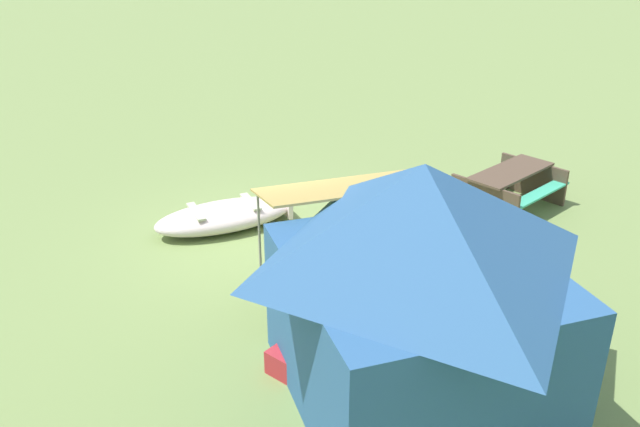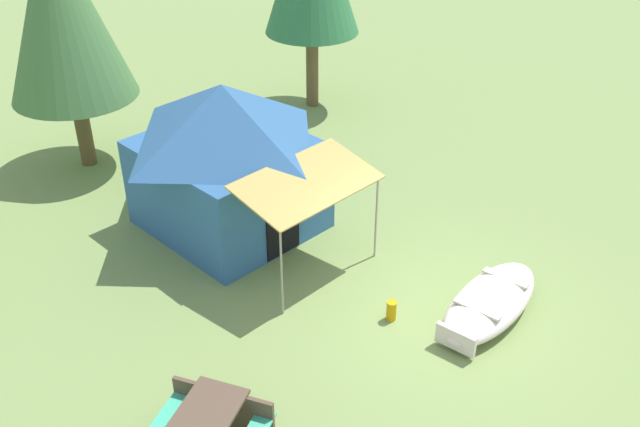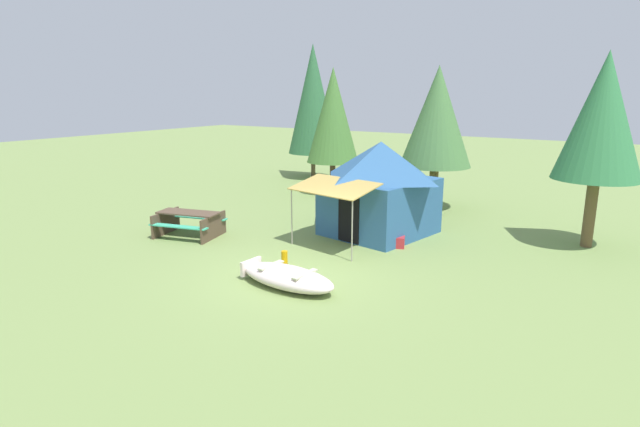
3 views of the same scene
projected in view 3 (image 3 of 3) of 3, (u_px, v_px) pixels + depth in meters
ground_plane at (294, 272)px, 12.44m from camera, size 80.00×80.00×0.00m
beached_rowboat at (287, 277)px, 11.47m from camera, size 2.53×1.17×0.45m
canvas_cabin_tent at (380, 187)px, 15.50m from camera, size 3.39×4.72×2.83m
picnic_table at (189, 221)px, 15.45m from camera, size 2.16×1.83×0.75m
cooler_box at (398, 241)px, 14.47m from camera, size 0.54×0.62×0.31m
fuel_can at (284, 257)px, 13.01m from camera, size 0.22×0.22×0.34m
pine_tree_back_left at (333, 116)px, 21.34m from camera, size 2.19×2.19×5.26m
pine_tree_back_right at (602, 117)px, 13.68m from camera, size 2.29×2.29×5.35m
pine_tree_far_center at (313, 99)px, 25.08m from camera, size 2.45×2.45×6.52m
pine_tree_side at (437, 117)px, 18.42m from camera, size 2.59×2.59×5.20m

